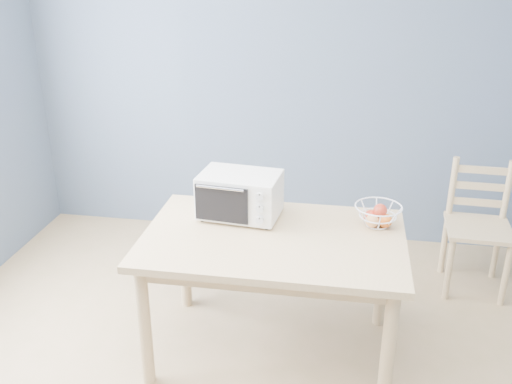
% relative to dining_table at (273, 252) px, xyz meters
% --- Properties ---
extents(room, '(4.01, 4.51, 2.61)m').
position_rel_dining_table_xyz_m(room, '(-0.12, -0.71, 0.65)').
color(room, tan).
rests_on(room, ground).
extents(dining_table, '(1.40, 0.90, 0.75)m').
position_rel_dining_table_xyz_m(dining_table, '(0.00, 0.00, 0.00)').
color(dining_table, '#D6B480').
rests_on(dining_table, ground).
extents(toaster_oven, '(0.47, 0.36, 0.26)m').
position_rel_dining_table_xyz_m(toaster_oven, '(-0.24, 0.21, 0.24)').
color(toaster_oven, silver).
rests_on(toaster_oven, dining_table).
extents(fruit_basket, '(0.28, 0.28, 0.13)m').
position_rel_dining_table_xyz_m(fruit_basket, '(0.55, 0.21, 0.17)').
color(fruit_basket, white).
rests_on(fruit_basket, dining_table).
extents(dining_chair, '(0.43, 0.43, 0.88)m').
position_rel_dining_table_xyz_m(dining_chair, '(1.26, 0.94, -0.21)').
color(dining_chair, '#D6B480').
rests_on(dining_chair, ground).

